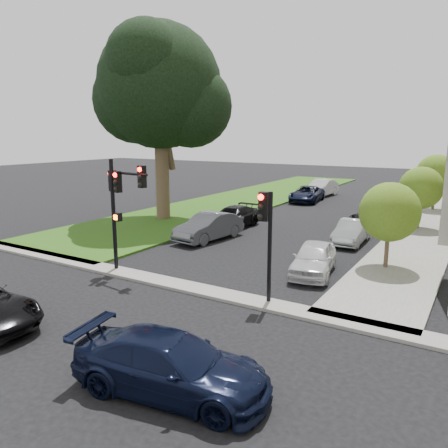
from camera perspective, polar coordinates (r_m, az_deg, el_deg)
The scene contains 19 objects.
ground at distance 15.76m, azimuth -9.64°, elevation -10.32°, with size 140.00×140.00×0.00m, color black.
grass_strip at distance 40.07m, azimuth 3.12°, elevation 3.34°, with size 8.00×44.00×0.12m, color #2A5712.
sidewalk_right at distance 35.56m, azimuth 26.09°, elevation 1.09°, with size 3.50×44.00×0.12m, color slate.
sidewalk_cross at distance 17.19m, azimuth -5.25°, elevation -8.09°, with size 60.00×1.00×0.12m, color slate.
eucalyptus at distance 30.34m, azimuth -8.48°, elevation 17.29°, with size 9.19×8.34×13.02m.
small_tree_a at distance 20.06m, azimuth 20.81°, elevation 1.46°, with size 2.57×2.57×3.86m.
small_tree_b at distance 29.39m, azimuth 24.33°, elevation 4.30°, with size 2.62×2.62×3.93m.
small_tree_c at distance 37.33m, azimuth 25.96°, elevation 5.95°, with size 2.90×2.90×4.35m.
traffic_signal_main at distance 18.77m, azimuth -13.46°, elevation 3.64°, with size 2.37×0.62×4.84m.
traffic_signal_secondary at distance 14.91m, azimuth 5.55°, elevation -0.33°, with size 0.54×0.43×3.97m.
car_cross_far at distance 10.55m, azimuth -6.97°, elevation -17.78°, with size 1.92×4.72×1.37m, color black.
car_parked_0 at distance 18.96m, azimuth 11.64°, elevation -4.41°, with size 1.62×4.02×1.37m, color silver.
car_parked_1 at distance 24.73m, azimuth 16.31°, elevation -0.99°, with size 1.35×3.87×1.28m, color #999BA0.
car_parked_2 at distance 29.61m, azimuth 19.35°, elevation 0.93°, with size 2.25×4.88×1.36m, color black.
car_parked_3 at distance 35.93m, azimuth 21.66°, elevation 2.52°, with size 1.55×3.86×1.31m, color black.
car_parked_5 at distance 24.51m, azimuth -1.97°, elevation -0.35°, with size 1.60×4.59×1.51m, color #3F4247.
car_parked_6 at distance 27.58m, azimuth 1.15°, elevation 0.84°, with size 1.90×4.67×1.35m, color black.
car_parked_8 at distance 39.10m, azimuth 10.75°, elevation 3.88°, with size 2.29×4.97×1.38m, color black.
car_parked_9 at distance 42.96m, azimuth 12.61°, elevation 4.62°, with size 1.67×4.80×1.58m, color silver.
Camera 1 is at (9.70, -10.96, 5.86)m, focal length 35.00 mm.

